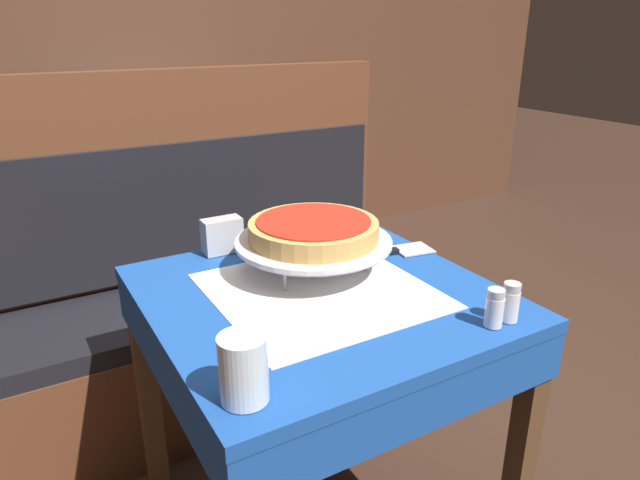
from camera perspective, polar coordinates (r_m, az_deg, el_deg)
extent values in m
cube|color=#194799|center=(1.28, -0.03, -5.71)|extent=(0.73, 0.73, 0.03)
cube|color=white|center=(1.27, -0.03, -5.06)|extent=(0.46, 0.46, 0.00)
cube|color=#194799|center=(1.31, -0.03, -8.33)|extent=(0.73, 0.73, 0.10)
cube|color=#4C331E|center=(1.46, 19.33, -20.62)|extent=(0.05, 0.05, 0.71)
cube|color=#4C331E|center=(1.64, -16.69, -15.17)|extent=(0.05, 0.05, 0.71)
cube|color=#4C331E|center=(1.86, 3.74, -9.60)|extent=(0.05, 0.05, 0.71)
cube|color=#194799|center=(2.80, -14.44, 8.42)|extent=(0.83, 0.83, 0.03)
cube|color=white|center=(2.80, -14.47, 8.74)|extent=(0.51, 0.51, 0.00)
cube|color=#194799|center=(2.81, -14.31, 6.94)|extent=(0.82, 0.82, 0.12)
cube|color=#4C331E|center=(2.47, -19.56, -2.76)|extent=(0.05, 0.05, 0.71)
cube|color=#4C331E|center=(2.69, -3.68, 0.36)|extent=(0.05, 0.05, 0.71)
cube|color=#4C331E|center=(3.18, -22.34, 2.07)|extent=(0.05, 0.05, 0.71)
cube|color=#4C331E|center=(3.35, -9.53, 4.29)|extent=(0.05, 0.05, 0.71)
cube|color=brown|center=(2.08, -10.91, -11.38)|extent=(1.52, 0.46, 0.40)
cube|color=black|center=(1.97, -11.35, -5.77)|extent=(1.49, 0.45, 0.06)
cube|color=brown|center=(2.02, -14.02, 6.27)|extent=(1.52, 0.06, 0.70)
cube|color=black|center=(2.01, -13.41, 3.10)|extent=(1.46, 0.02, 0.45)
cube|color=#4C2D1E|center=(3.18, -20.82, 17.91)|extent=(6.00, 0.04, 2.40)
cylinder|color=#ADADB2|center=(1.46, -3.07, -0.19)|extent=(0.01, 0.01, 0.06)
cylinder|color=#ADADB2|center=(1.26, -3.53, -3.75)|extent=(0.01, 0.01, 0.06)
cylinder|color=#ADADB2|center=(1.36, 4.64, -1.82)|extent=(0.01, 0.01, 0.06)
cylinder|color=#ADADB2|center=(1.34, -0.64, -0.69)|extent=(0.25, 0.25, 0.01)
cylinder|color=silver|center=(1.34, -0.64, -0.45)|extent=(0.36, 0.36, 0.01)
cylinder|color=silver|center=(1.34, -0.65, -0.13)|extent=(0.37, 0.37, 0.01)
cylinder|color=tan|center=(1.33, -0.65, 0.95)|extent=(0.30, 0.30, 0.04)
cylinder|color=#B22819|center=(1.32, -0.65, 1.88)|extent=(0.27, 0.27, 0.01)
cube|color=#BCBCC1|center=(1.51, 9.30, -0.91)|extent=(0.10, 0.09, 0.00)
cube|color=black|center=(1.44, 4.31, -1.55)|extent=(0.20, 0.05, 0.01)
cylinder|color=silver|center=(0.91, -7.67, -12.63)|extent=(0.08, 0.08, 0.11)
cylinder|color=silver|center=(1.17, 17.01, -6.87)|extent=(0.04, 0.04, 0.06)
cylinder|color=#B7B7BC|center=(1.15, 17.22, -5.13)|extent=(0.03, 0.03, 0.02)
cylinder|color=silver|center=(1.19, 18.46, -6.28)|extent=(0.04, 0.04, 0.06)
cylinder|color=#B7B7BC|center=(1.18, 18.68, -4.52)|extent=(0.03, 0.03, 0.02)
cube|color=#B2B2B7|center=(1.48, -9.75, 0.45)|extent=(0.10, 0.05, 0.09)
cube|color=black|center=(2.92, -13.72, 9.62)|extent=(0.12, 0.12, 0.03)
cylinder|color=black|center=(2.90, -13.85, 11.09)|extent=(0.01, 0.01, 0.12)
cylinder|color=red|center=(2.94, -14.04, 10.92)|extent=(0.04, 0.04, 0.09)
cylinder|color=gold|center=(2.87, -13.60, 10.72)|extent=(0.04, 0.04, 0.09)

